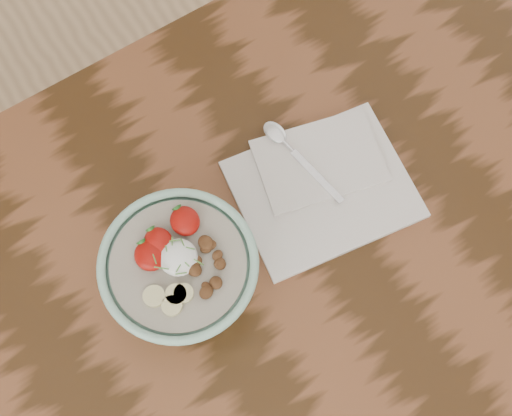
# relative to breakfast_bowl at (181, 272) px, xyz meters

# --- Properties ---
(table) EXTENTS (1.60, 0.90, 0.75)m
(table) POSITION_rel_breakfast_bowl_xyz_m (0.21, -0.06, -0.16)
(table) COLOR #37200D
(table) RESTS_ON ground
(breakfast_bowl) EXTENTS (0.21, 0.21, 0.13)m
(breakfast_bowl) POSITION_rel_breakfast_bowl_xyz_m (0.00, 0.00, 0.00)
(breakfast_bowl) COLOR #90C2AB
(breakfast_bowl) RESTS_ON table
(napkin) EXTENTS (0.28, 0.24, 0.02)m
(napkin) POSITION_rel_breakfast_bowl_xyz_m (0.25, 0.02, -0.06)
(napkin) COLOR silver
(napkin) RESTS_ON table
(spoon) EXTENTS (0.04, 0.17, 0.01)m
(spoon) POSITION_rel_breakfast_bowl_xyz_m (0.23, 0.10, -0.05)
(spoon) COLOR silver
(spoon) RESTS_ON napkin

